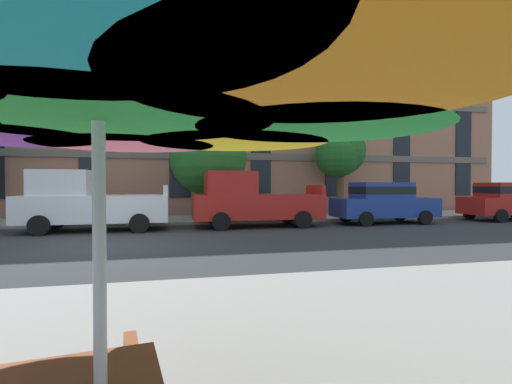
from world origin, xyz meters
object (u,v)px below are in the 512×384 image
object	(u,v)px
street_tree_middle	(209,155)
patio_umbrella	(98,74)
sedan_blue	(383,202)
pickup_red	(252,201)
street_tree_right	(340,153)
sedan_red	(508,200)
pickup_white	(89,203)

from	to	relation	value
street_tree_middle	patio_umbrella	xyz separation A→B (m)	(-2.09, -15.43, -0.83)
sedan_blue	patio_umbrella	world-z (taller)	patio_umbrella
street_tree_middle	sedan_blue	bearing A→B (deg)	-20.64
pickup_red	street_tree_right	size ratio (longest dim) A/B	1.07
sedan_blue	pickup_red	bearing A→B (deg)	180.00
pickup_red	sedan_blue	distance (m)	5.84
sedan_red	street_tree_middle	world-z (taller)	street_tree_middle
pickup_white	sedan_blue	bearing A→B (deg)	-0.00
pickup_white	street_tree_middle	size ratio (longest dim) A/B	1.07
pickup_red	street_tree_right	xyz separation A→B (m)	(5.64, 3.79, 2.34)
sedan_red	patio_umbrella	size ratio (longest dim) A/B	1.29
pickup_white	patio_umbrella	distance (m)	13.00
pickup_red	sedan_blue	world-z (taller)	pickup_red
patio_umbrella	sedan_blue	bearing A→B (deg)	53.72
pickup_white	sedan_red	distance (m)	18.44
pickup_white	street_tree_right	world-z (taller)	street_tree_right
pickup_red	sedan_red	world-z (taller)	pickup_red
pickup_red	street_tree_middle	size ratio (longest dim) A/B	1.07
pickup_red	sedan_red	distance (m)	12.42
sedan_red	street_tree_right	xyz separation A→B (m)	(-6.78, 3.79, 2.42)
patio_umbrella	sedan_red	bearing A→B (deg)	38.61
sedan_blue	sedan_red	xyz separation A→B (m)	(6.58, 0.00, 0.00)
sedan_red	pickup_red	bearing A→B (deg)	180.00
street_tree_middle	patio_umbrella	bearing A→B (deg)	-97.71
sedan_red	street_tree_right	world-z (taller)	street_tree_right
pickup_white	sedan_red	size ratio (longest dim) A/B	1.16
sedan_blue	patio_umbrella	size ratio (longest dim) A/B	1.29
sedan_red	street_tree_right	size ratio (longest dim) A/B	0.92
street_tree_right	patio_umbrella	distance (m)	18.89
pickup_red	sedan_blue	bearing A→B (deg)	-0.00
pickup_white	sedan_red	xyz separation A→B (m)	(18.44, -0.00, -0.08)
sedan_red	street_tree_right	bearing A→B (deg)	150.76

